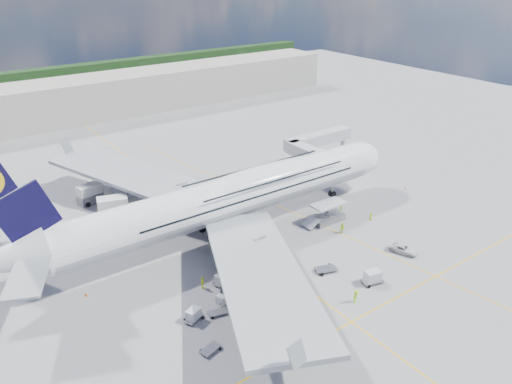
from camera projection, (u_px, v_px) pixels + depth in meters
ground at (263, 257)px, 81.54m from camera, size 300.00×300.00×0.00m
taxi_line_main at (263, 257)px, 81.54m from camera, size 0.25×220.00×0.01m
taxi_line_cross at (352, 322)px, 66.82m from camera, size 120.00×0.25×0.01m
taxi_line_diag at (290, 211)px, 96.31m from camera, size 14.16×99.06×0.01m
airliner at (230, 197)px, 86.14m from camera, size 77.26×79.15×23.71m
jet_bridge at (315, 146)px, 109.84m from camera, size 18.80×12.10×8.50m
cargo_loader at (327, 215)px, 92.05m from camera, size 8.53×3.20×3.67m
terminal at (74, 100)px, 148.92m from camera, size 180.00×16.00×12.00m
tree_line at (139, 68)px, 204.06m from camera, size 160.00×6.00×8.00m
dolly_row_a at (211, 349)px, 61.74m from camera, size 2.95×2.06×0.39m
dolly_row_b at (217, 312)px, 68.19m from camera, size 2.83×1.99×0.38m
dolly_row_c at (222, 278)px, 74.42m from camera, size 2.90×2.02×1.66m
dolly_back at (194, 314)px, 66.80m from camera, size 3.06×2.38×1.71m
dolly_nose_far at (373, 277)px, 74.47m from camera, size 3.53×2.42×2.04m
dolly_nose_near at (326, 269)px, 77.62m from camera, size 3.78×2.79×0.50m
baggage_tug at (226, 296)px, 70.68m from camera, size 3.03×1.99×1.74m
catering_truck_inner at (117, 208)px, 92.70m from camera, size 8.06×4.69×4.51m
catering_truck_outer at (94, 194)px, 99.30m from camera, size 6.88×3.61×3.91m
service_van at (403, 249)px, 82.43m from camera, size 3.66×5.19×1.31m
crew_nose at (341, 206)px, 96.08m from camera, size 0.81×0.73×1.86m
crew_loader at (342, 228)px, 88.21m from camera, size 1.18×1.22×1.99m
crew_wing at (203, 283)px, 73.28m from camera, size 0.97×1.23×1.95m
crew_van at (371, 216)px, 92.71m from camera, size 0.76×0.90×1.57m
crew_tug at (356, 296)px, 70.22m from camera, size 1.43×1.01×2.01m
cone_nose at (405, 188)px, 105.53m from camera, size 0.38×0.38×0.48m
cone_wing_left_inner at (163, 194)px, 102.61m from camera, size 0.41×0.41×0.52m
cone_wing_left_outer at (120, 198)px, 101.21m from camera, size 0.39×0.39×0.50m
cone_wing_right_inner at (286, 289)px, 72.99m from camera, size 0.40×0.40×0.51m
cone_wing_right_outer at (265, 338)px, 63.54m from camera, size 0.41×0.41×0.53m
cone_tail at (86, 294)px, 71.87m from camera, size 0.45×0.45×0.57m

